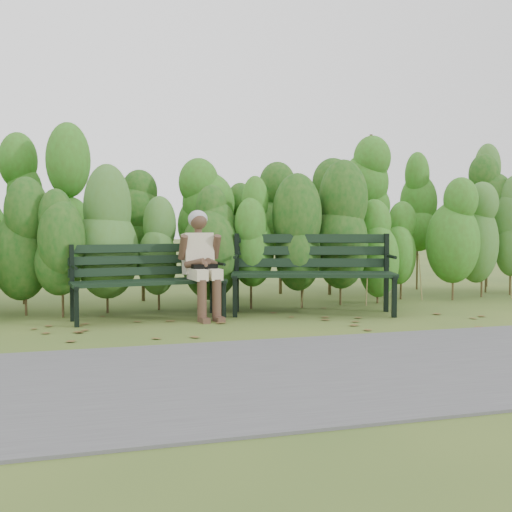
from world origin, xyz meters
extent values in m
plane|color=#3B5321|center=(0.00, 0.00, 0.00)|extent=(80.00, 80.00, 0.00)
cube|color=#474749|center=(0.00, -2.20, 0.01)|extent=(60.00, 2.50, 0.01)
cylinder|color=#47381E|center=(-2.75, 1.30, 0.40)|extent=(0.03, 0.03, 0.80)
ellipsoid|color=#385C1D|center=(-2.75, 1.30, 1.04)|extent=(0.64, 0.64, 1.44)
cylinder|color=#47381E|center=(-2.14, 1.30, 0.40)|extent=(0.03, 0.03, 0.80)
ellipsoid|color=#385C1D|center=(-2.14, 1.30, 1.04)|extent=(0.64, 0.64, 1.44)
cylinder|color=#47381E|center=(-1.53, 1.30, 0.40)|extent=(0.03, 0.03, 0.80)
ellipsoid|color=#385C1D|center=(-1.53, 1.30, 1.04)|extent=(0.64, 0.64, 1.44)
cylinder|color=#47381E|center=(-0.92, 1.30, 0.40)|extent=(0.03, 0.03, 0.80)
ellipsoid|color=#385C1D|center=(-0.92, 1.30, 1.04)|extent=(0.64, 0.64, 1.44)
cylinder|color=#47381E|center=(-0.31, 1.30, 0.40)|extent=(0.03, 0.03, 0.80)
ellipsoid|color=#385C1D|center=(-0.31, 1.30, 1.04)|extent=(0.64, 0.64, 1.44)
cylinder|color=#47381E|center=(0.31, 1.30, 0.40)|extent=(0.03, 0.03, 0.80)
ellipsoid|color=#385C1D|center=(0.31, 1.30, 1.04)|extent=(0.64, 0.64, 1.44)
cylinder|color=#47381E|center=(0.92, 1.30, 0.40)|extent=(0.03, 0.03, 0.80)
ellipsoid|color=#385C1D|center=(0.92, 1.30, 1.04)|extent=(0.64, 0.64, 1.44)
cylinder|color=#47381E|center=(1.53, 1.30, 0.40)|extent=(0.03, 0.03, 0.80)
ellipsoid|color=#385C1D|center=(1.53, 1.30, 1.04)|extent=(0.64, 0.64, 1.44)
cylinder|color=#47381E|center=(2.14, 1.30, 0.40)|extent=(0.03, 0.03, 0.80)
ellipsoid|color=#385C1D|center=(2.14, 1.30, 1.04)|extent=(0.64, 0.64, 1.44)
cylinder|color=#47381E|center=(2.75, 1.30, 0.40)|extent=(0.03, 0.03, 0.80)
ellipsoid|color=#385C1D|center=(2.75, 1.30, 1.04)|extent=(0.64, 0.64, 1.44)
cylinder|color=#47381E|center=(3.36, 1.30, 0.40)|extent=(0.03, 0.03, 0.80)
ellipsoid|color=#385C1D|center=(3.36, 1.30, 1.04)|extent=(0.64, 0.64, 1.44)
cylinder|color=#47381E|center=(3.98, 1.30, 0.40)|extent=(0.03, 0.03, 0.80)
ellipsoid|color=#385C1D|center=(3.98, 1.30, 1.04)|extent=(0.64, 0.64, 1.44)
cylinder|color=#47381E|center=(-2.69, 2.30, 0.55)|extent=(0.04, 0.04, 1.10)
ellipsoid|color=#144C13|center=(-2.69, 2.30, 1.43)|extent=(0.70, 0.70, 1.98)
cylinder|color=#47381E|center=(-1.92, 2.30, 0.55)|extent=(0.04, 0.04, 1.10)
ellipsoid|color=#144C13|center=(-1.92, 2.30, 1.43)|extent=(0.70, 0.70, 1.98)
cylinder|color=#47381E|center=(-1.15, 2.30, 0.55)|extent=(0.04, 0.04, 1.10)
ellipsoid|color=#144C13|center=(-1.15, 2.30, 1.43)|extent=(0.70, 0.70, 1.98)
cylinder|color=#47381E|center=(-0.38, 2.30, 0.55)|extent=(0.04, 0.04, 1.10)
ellipsoid|color=#144C13|center=(-0.38, 2.30, 1.43)|extent=(0.70, 0.70, 1.98)
cylinder|color=#47381E|center=(0.38, 2.30, 0.55)|extent=(0.04, 0.04, 1.10)
ellipsoid|color=#144C13|center=(0.38, 2.30, 1.43)|extent=(0.70, 0.70, 1.98)
cylinder|color=#47381E|center=(1.15, 2.30, 0.55)|extent=(0.04, 0.04, 1.10)
ellipsoid|color=#144C13|center=(1.15, 2.30, 1.43)|extent=(0.70, 0.70, 1.98)
cylinder|color=#47381E|center=(1.92, 2.30, 0.55)|extent=(0.04, 0.04, 1.10)
ellipsoid|color=#144C13|center=(1.92, 2.30, 1.43)|extent=(0.70, 0.70, 1.98)
cylinder|color=#47381E|center=(2.69, 2.30, 0.55)|extent=(0.04, 0.04, 1.10)
ellipsoid|color=#144C13|center=(2.69, 2.30, 1.43)|extent=(0.70, 0.70, 1.98)
cylinder|color=#47381E|center=(3.46, 2.30, 0.55)|extent=(0.04, 0.04, 1.10)
ellipsoid|color=#144C13|center=(3.46, 2.30, 1.43)|extent=(0.70, 0.70, 1.98)
cylinder|color=#47381E|center=(4.22, 2.30, 0.55)|extent=(0.04, 0.04, 1.10)
ellipsoid|color=#144C13|center=(4.22, 2.30, 1.43)|extent=(0.70, 0.70, 1.98)
cylinder|color=#47381E|center=(4.99, 2.30, 0.55)|extent=(0.04, 0.04, 1.10)
ellipsoid|color=#144C13|center=(4.99, 2.30, 1.43)|extent=(0.70, 0.70, 1.98)
cube|color=brown|center=(-1.20, -0.96, 0.00)|extent=(0.10, 0.08, 0.01)
cube|color=brown|center=(-0.91, -0.75, 0.00)|extent=(0.11, 0.09, 0.01)
cube|color=brown|center=(-2.71, 0.42, 0.00)|extent=(0.10, 0.11, 0.01)
cube|color=brown|center=(-1.82, -0.47, 0.00)|extent=(0.11, 0.11, 0.01)
cube|color=brown|center=(0.79, 0.63, 0.00)|extent=(0.08, 0.10, 0.01)
cube|color=brown|center=(-1.87, -0.65, 0.00)|extent=(0.08, 0.09, 0.01)
cube|color=brown|center=(-2.14, 0.39, 0.00)|extent=(0.11, 0.10, 0.01)
cube|color=brown|center=(-0.23, 0.10, 0.00)|extent=(0.08, 0.10, 0.01)
cube|color=brown|center=(-1.46, 0.81, 0.00)|extent=(0.07, 0.09, 0.01)
cube|color=brown|center=(2.16, -0.80, 0.00)|extent=(0.11, 0.10, 0.01)
cube|color=brown|center=(2.75, -0.62, 0.00)|extent=(0.11, 0.11, 0.01)
cube|color=brown|center=(1.90, 0.87, 0.00)|extent=(0.09, 0.11, 0.01)
cube|color=brown|center=(0.32, 0.51, 0.00)|extent=(0.09, 0.10, 0.01)
cube|color=brown|center=(-2.64, -0.80, 0.00)|extent=(0.10, 0.08, 0.01)
cube|color=brown|center=(-2.28, 0.19, 0.00)|extent=(0.11, 0.11, 0.01)
cube|color=brown|center=(-0.82, -1.11, 0.00)|extent=(0.11, 0.10, 0.01)
cube|color=brown|center=(-1.93, 0.49, 0.00)|extent=(0.10, 0.09, 0.01)
cube|color=brown|center=(-0.82, 0.70, 0.00)|extent=(0.10, 0.11, 0.01)
cube|color=brown|center=(-0.20, -1.14, 0.00)|extent=(0.11, 0.11, 0.01)
cube|color=brown|center=(-2.01, 0.76, 0.00)|extent=(0.08, 0.10, 0.01)
cube|color=brown|center=(-0.02, 0.34, 0.00)|extent=(0.11, 0.10, 0.01)
cube|color=brown|center=(0.25, -0.54, 0.00)|extent=(0.11, 0.09, 0.01)
cube|color=brown|center=(-1.81, 0.83, 0.00)|extent=(0.10, 0.08, 0.01)
cube|color=brown|center=(-0.82, -0.82, 0.00)|extent=(0.11, 0.11, 0.01)
cube|color=brown|center=(-1.68, 0.28, 0.00)|extent=(0.10, 0.08, 0.01)
cube|color=brown|center=(1.65, 0.85, 0.00)|extent=(0.11, 0.11, 0.01)
cube|color=brown|center=(-0.99, 0.38, 0.00)|extent=(0.08, 0.10, 0.01)
cube|color=brown|center=(0.94, 0.90, 0.00)|extent=(0.10, 0.09, 0.01)
cube|color=brown|center=(1.81, 0.20, 0.00)|extent=(0.08, 0.10, 0.01)
cube|color=brown|center=(-0.05, 0.25, 0.00)|extent=(0.11, 0.11, 0.01)
cube|color=brown|center=(1.07, -0.70, 0.00)|extent=(0.11, 0.11, 0.01)
cube|color=brown|center=(2.49, -0.20, 0.00)|extent=(0.10, 0.11, 0.01)
cube|color=brown|center=(-1.80, -0.49, 0.00)|extent=(0.10, 0.08, 0.01)
cube|color=black|center=(-1.19, 0.48, 0.45)|extent=(1.78, 0.32, 0.04)
cube|color=black|center=(-1.20, 0.60, 0.45)|extent=(1.78, 0.32, 0.04)
cube|color=black|center=(-1.22, 0.73, 0.45)|extent=(1.78, 0.32, 0.04)
cube|color=black|center=(-1.23, 0.85, 0.45)|extent=(1.78, 0.32, 0.04)
cube|color=black|center=(-1.24, 0.94, 0.55)|extent=(1.78, 0.27, 0.10)
cube|color=black|center=(-1.25, 0.96, 0.69)|extent=(1.78, 0.27, 0.10)
cube|color=black|center=(-1.25, 0.97, 0.83)|extent=(1.78, 0.27, 0.10)
cube|color=black|center=(-2.03, 0.37, 0.22)|extent=(0.06, 0.06, 0.45)
cube|color=black|center=(-2.08, 0.79, 0.45)|extent=(0.06, 0.06, 0.89)
cube|color=black|center=(-2.06, 0.56, 0.43)|extent=(0.11, 0.50, 0.04)
cylinder|color=black|center=(-2.05, 0.51, 0.64)|extent=(0.08, 0.37, 0.04)
cube|color=black|center=(-0.34, 0.57, 0.22)|extent=(0.06, 0.06, 0.45)
cube|color=black|center=(-0.39, 0.99, 0.45)|extent=(0.06, 0.06, 0.89)
cube|color=black|center=(-0.37, 0.77, 0.43)|extent=(0.11, 0.50, 0.04)
cylinder|color=black|center=(-0.36, 0.72, 0.64)|extent=(0.08, 0.37, 0.04)
cube|color=black|center=(0.72, 0.31, 0.50)|extent=(1.96, 0.70, 0.04)
cube|color=black|center=(0.76, 0.45, 0.50)|extent=(1.96, 0.70, 0.04)
cube|color=black|center=(0.80, 0.58, 0.50)|extent=(1.96, 0.70, 0.04)
cube|color=black|center=(0.84, 0.72, 0.50)|extent=(1.96, 0.70, 0.04)
cube|color=black|center=(0.87, 0.81, 0.63)|extent=(1.94, 0.64, 0.12)
cube|color=black|center=(0.88, 0.83, 0.78)|extent=(1.94, 0.64, 0.12)
cube|color=black|center=(0.88, 0.85, 0.94)|extent=(1.94, 0.64, 0.12)
cube|color=black|center=(-0.20, 0.58, 0.25)|extent=(0.07, 0.07, 0.50)
cube|color=black|center=(-0.06, 1.04, 0.50)|extent=(0.07, 0.07, 1.01)
cube|color=black|center=(-0.14, 0.79, 0.48)|extent=(0.21, 0.55, 0.04)
cylinder|color=black|center=(-0.15, 0.74, 0.73)|extent=(0.16, 0.41, 0.04)
cube|color=black|center=(1.64, 0.03, 0.25)|extent=(0.07, 0.07, 0.50)
cube|color=black|center=(1.78, 0.49, 0.50)|extent=(0.07, 0.07, 1.01)
cube|color=black|center=(1.70, 0.24, 0.48)|extent=(0.21, 0.55, 0.04)
cylinder|color=black|center=(1.69, 0.19, 0.73)|extent=(0.16, 0.41, 0.04)
cube|color=beige|center=(-0.67, 0.52, 0.54)|extent=(0.19, 0.43, 0.13)
cube|color=beige|center=(-0.49, 0.54, 0.54)|extent=(0.19, 0.43, 0.13)
cylinder|color=#4C3324|center=(-0.65, 0.35, 0.24)|extent=(0.12, 0.12, 0.49)
cylinder|color=#4C3324|center=(-0.47, 0.37, 0.24)|extent=(0.12, 0.12, 0.49)
cube|color=#4C3324|center=(-0.64, 0.27, 0.03)|extent=(0.11, 0.21, 0.06)
cube|color=#4C3324|center=(-0.46, 0.29, 0.03)|extent=(0.11, 0.21, 0.06)
cube|color=beige|center=(-0.61, 0.80, 0.76)|extent=(0.39, 0.29, 0.52)
cylinder|color=#4C3324|center=(-0.61, 0.78, 1.03)|extent=(0.09, 0.09, 0.10)
sphere|color=#4C3324|center=(-0.61, 0.77, 1.16)|extent=(0.21, 0.21, 0.21)
ellipsoid|color=gray|center=(-0.61, 0.79, 1.19)|extent=(0.24, 0.23, 0.22)
cylinder|color=#4C3324|center=(-0.81, 0.69, 0.85)|extent=(0.11, 0.22, 0.31)
cylinder|color=#4C3324|center=(-0.39, 0.74, 0.85)|extent=(0.11, 0.22, 0.31)
cylinder|color=#4C3324|center=(-0.69, 0.58, 0.66)|extent=(0.25, 0.25, 0.13)
cylinder|color=#4C3324|center=(-0.48, 0.60, 0.66)|extent=(0.21, 0.27, 0.13)
sphere|color=#4C3324|center=(-0.58, 0.53, 0.64)|extent=(0.11, 0.11, 0.11)
cube|color=black|center=(-0.58, 0.54, 0.57)|extent=(0.31, 0.15, 0.16)
camera|label=1|loc=(-1.93, -6.40, 1.12)|focal=42.00mm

